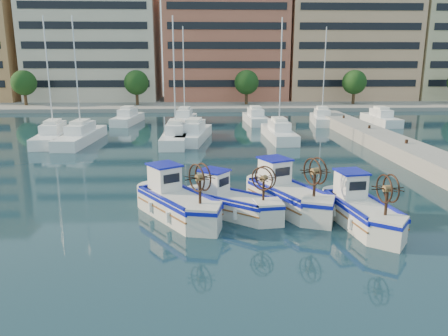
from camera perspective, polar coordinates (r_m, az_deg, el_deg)
ground at (r=20.88m, az=5.67°, el=-7.32°), size 300.00×300.00×0.00m
quay at (r=32.31m, az=27.03°, el=-0.09°), size 3.00×60.00×1.20m
waterfront at (r=85.27m, az=5.91°, el=16.07°), size 180.00×40.00×25.60m
yacht_marina at (r=47.57m, az=-2.31°, el=5.30°), size 38.65×22.19×11.50m
fishing_boat_a at (r=21.59m, az=-6.22°, el=-4.20°), size 4.34×5.10×3.12m
fishing_boat_b at (r=21.78m, az=0.83°, el=-4.23°), size 4.43×4.02×2.76m
fishing_boat_c at (r=22.85m, az=8.21°, el=-3.22°), size 3.90×5.24×3.16m
fishing_boat_d at (r=21.42m, az=17.41°, el=-5.03°), size 2.61×4.89×2.97m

